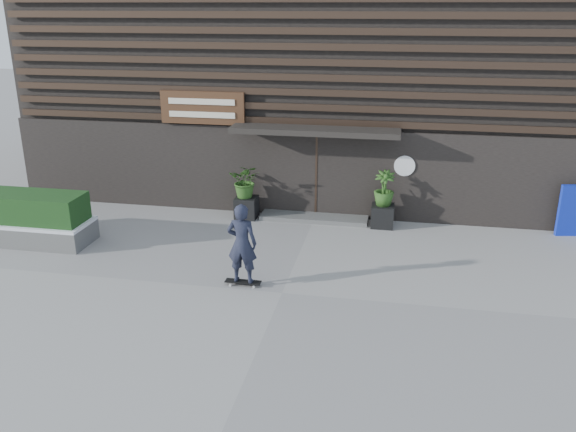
% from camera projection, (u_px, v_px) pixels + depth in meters
% --- Properties ---
extents(ground, '(80.00, 80.00, 0.00)m').
position_uv_depth(ground, '(282.00, 293.00, 12.46)').
color(ground, '#999691').
rests_on(ground, ground).
extents(entrance_step, '(3.00, 0.80, 0.12)m').
position_uv_depth(entrance_step, '(314.00, 217.00, 16.69)').
color(entrance_step, '#535350').
rests_on(entrance_step, ground).
extents(planter_pot_left, '(0.60, 0.60, 0.60)m').
position_uv_depth(planter_pot_left, '(247.00, 207.00, 16.76)').
color(planter_pot_left, black).
rests_on(planter_pot_left, ground).
extents(bamboo_left, '(0.86, 0.75, 0.96)m').
position_uv_depth(bamboo_left, '(246.00, 181.00, 16.50)').
color(bamboo_left, '#2D591E').
rests_on(bamboo_left, planter_pot_left).
extents(planter_pot_right, '(0.60, 0.60, 0.60)m').
position_uv_depth(planter_pot_right, '(383.00, 216.00, 16.10)').
color(planter_pot_right, black).
rests_on(planter_pot_right, ground).
extents(bamboo_right, '(0.54, 0.54, 0.96)m').
position_uv_depth(bamboo_right, '(384.00, 188.00, 15.83)').
color(bamboo_right, '#2D591E').
rests_on(bamboo_right, planter_pot_right).
extents(raised_bed, '(3.50, 1.20, 0.50)m').
position_uv_depth(raised_bed, '(24.00, 231.00, 15.13)').
color(raised_bed, '#52524F').
rests_on(raised_bed, ground).
extents(snow_layer, '(3.50, 1.20, 0.08)m').
position_uv_depth(snow_layer, '(22.00, 221.00, 15.03)').
color(snow_layer, white).
rests_on(snow_layer, raised_bed).
extents(hedge, '(3.30, 1.00, 0.70)m').
position_uv_depth(hedge, '(20.00, 206.00, 14.90)').
color(hedge, '#163814').
rests_on(hedge, snow_layer).
extents(building, '(18.00, 11.00, 8.00)m').
position_uv_depth(building, '(339.00, 57.00, 20.33)').
color(building, black).
rests_on(building, ground).
extents(skateboarder, '(0.78, 0.43, 1.84)m').
position_uv_depth(skateboarder, '(242.00, 244.00, 12.48)').
color(skateboarder, black).
rests_on(skateboarder, ground).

